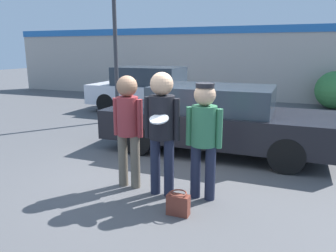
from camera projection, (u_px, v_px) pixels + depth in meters
ground_plane at (157, 183)px, 5.41m from camera, size 56.00×56.00×0.00m
storefront_building at (247, 63)px, 13.86m from camera, size 24.00×0.22×3.11m
person_left at (128, 122)px, 5.04m from camera, size 0.50×0.33×1.77m
person_middle_with_frisbee at (162, 122)px, 4.73m from camera, size 0.55×0.59×1.84m
person_right at (204, 131)px, 4.63m from camera, size 0.53×0.36×1.70m
parked_car_near at (215, 119)px, 6.95m from camera, size 4.71×1.86×1.41m
parked_car_far at (151, 90)px, 11.41m from camera, size 4.33×1.86×1.56m
street_lamp at (120, 2)px, 9.26m from camera, size 1.14×0.35×5.66m
shrub at (335, 90)px, 12.07m from camera, size 1.39×1.39×1.39m
handbag at (178, 204)px, 4.34m from camera, size 0.30×0.23×0.32m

